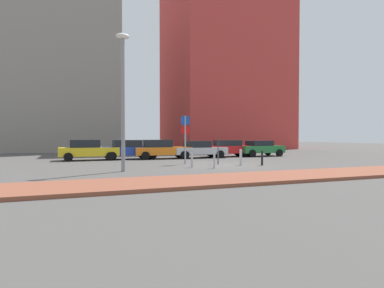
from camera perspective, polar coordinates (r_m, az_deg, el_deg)
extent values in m
plane|color=#4C4947|center=(20.39, 5.52, -3.74)|extent=(120.00, 120.00, 0.00)
cube|color=brown|center=(14.86, 16.71, -5.46)|extent=(40.00, 3.13, 0.14)
cube|color=gold|center=(25.49, -17.74, -1.30)|extent=(4.31, 1.67, 0.65)
cube|color=black|center=(25.46, -18.42, 0.07)|extent=(2.12, 1.54, 0.57)
cylinder|color=black|center=(26.46, -14.65, -1.89)|extent=(0.64, 0.22, 0.64)
cylinder|color=black|center=(24.80, -14.25, -2.11)|extent=(0.64, 0.22, 0.64)
cylinder|color=black|center=(26.31, -21.02, -1.95)|extent=(0.64, 0.22, 0.64)
cylinder|color=black|center=(24.64, -21.04, -2.18)|extent=(0.64, 0.22, 0.64)
cube|color=#1E389E|center=(25.94, -10.72, -1.20)|extent=(4.55, 1.73, 0.66)
cube|color=black|center=(25.87, -11.39, 0.11)|extent=(2.18, 1.56, 0.54)
cylinder|color=black|center=(27.06, -7.78, -1.78)|extent=(0.64, 0.23, 0.64)
cylinder|color=black|center=(25.43, -6.98, -1.98)|extent=(0.64, 0.23, 0.64)
cylinder|color=black|center=(26.58, -14.29, -1.87)|extent=(0.64, 0.23, 0.64)
cylinder|color=black|center=(24.92, -13.91, -2.09)|extent=(0.64, 0.23, 0.64)
cube|color=orange|center=(26.02, -5.19, -1.22)|extent=(4.61, 1.88, 0.62)
cube|color=black|center=(25.91, -6.09, 0.10)|extent=(2.17, 1.63, 0.59)
cylinder|color=black|center=(27.22, -2.41, -1.75)|extent=(0.65, 0.25, 0.64)
cylinder|color=black|center=(25.62, -1.41, -1.95)|extent=(0.65, 0.25, 0.64)
cylinder|color=black|center=(26.56, -8.83, -1.84)|extent=(0.65, 0.25, 0.64)
cylinder|color=black|center=(24.92, -8.23, -2.06)|extent=(0.65, 0.25, 0.64)
cube|color=#B7BABF|center=(26.90, 1.30, -1.19)|extent=(4.51, 2.00, 0.56)
cube|color=black|center=(26.83, 0.97, -0.02)|extent=(1.96, 1.75, 0.53)
cylinder|color=black|center=(28.31, 3.56, -1.62)|extent=(0.65, 0.24, 0.64)
cylinder|color=black|center=(26.63, 5.03, -1.82)|extent=(0.65, 0.24, 0.64)
cylinder|color=black|center=(27.32, -2.33, -1.73)|extent=(0.65, 0.24, 0.64)
cylinder|color=black|center=(25.57, -1.19, -1.95)|extent=(0.65, 0.24, 0.64)
cube|color=red|center=(28.59, 6.35, -0.95)|extent=(4.08, 1.91, 0.65)
cube|color=black|center=(28.55, 6.26, 0.19)|extent=(2.20, 1.68, 0.48)
cylinder|color=black|center=(29.95, 8.05, -1.47)|extent=(0.65, 0.25, 0.64)
cylinder|color=black|center=(28.42, 9.55, -1.63)|extent=(0.65, 0.25, 0.64)
cylinder|color=black|center=(28.87, 3.19, -1.56)|extent=(0.65, 0.25, 0.64)
cylinder|color=black|center=(27.28, 4.48, -1.74)|extent=(0.65, 0.25, 0.64)
cube|color=#237238|center=(29.69, 12.03, -0.90)|extent=(4.10, 1.79, 0.64)
cube|color=black|center=(29.61, 11.83, 0.15)|extent=(2.00, 1.64, 0.45)
cylinder|color=black|center=(31.21, 13.28, -1.37)|extent=(0.64, 0.22, 0.64)
cylinder|color=black|center=(29.77, 15.20, -1.52)|extent=(0.64, 0.22, 0.64)
cylinder|color=black|center=(29.74, 8.84, -1.49)|extent=(0.64, 0.22, 0.64)
cylinder|color=black|center=(28.22, 10.63, -1.66)|extent=(0.64, 0.22, 0.64)
cylinder|color=gray|center=(20.87, -1.21, 0.71)|extent=(0.10, 0.10, 3.14)
cube|color=#1447B7|center=(20.89, -1.21, 4.19)|extent=(0.54, 0.18, 0.55)
cylinder|color=red|center=(20.87, -1.21, 2.47)|extent=(0.59, 0.19, 0.60)
cylinder|color=#4C4C51|center=(20.85, 4.64, -1.96)|extent=(0.08, 0.08, 1.20)
cube|color=black|center=(20.82, 4.64, 0.07)|extent=(0.18, 0.14, 0.28)
cylinder|color=gray|center=(17.05, -12.12, 6.65)|extent=(0.20, 0.20, 6.80)
ellipsoid|color=silver|center=(17.73, -12.18, 18.15)|extent=(0.70, 0.36, 0.30)
cylinder|color=#B7B7BC|center=(18.32, 3.97, -2.80)|extent=(0.12, 0.12, 0.97)
cylinder|color=#B7B7BC|center=(20.31, 8.62, -2.33)|extent=(0.16, 0.16, 1.01)
cylinder|color=black|center=(20.52, 12.29, -2.43)|extent=(0.13, 0.13, 0.93)
cylinder|color=#B7B7BC|center=(18.77, 0.00, -2.85)|extent=(0.13, 0.13, 0.87)
cube|color=#BF3833|center=(50.28, 5.70, 15.89)|extent=(16.11, 14.07, 28.74)
cube|color=gray|center=(45.01, -22.70, 12.95)|extent=(14.27, 12.39, 21.78)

